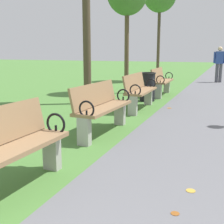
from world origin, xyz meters
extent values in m
cube|color=#93704C|center=(-0.45, 2.55, 0.47)|extent=(0.50, 1.62, 0.05)
cube|color=#A8A59E|center=(-0.42, 3.29, 0.23)|extent=(0.20, 0.13, 0.45)
torus|color=black|center=(-0.36, 3.30, 0.59)|extent=(0.27, 0.04, 0.27)
cylinder|color=black|center=(-0.36, 3.30, 0.51)|extent=(0.03, 0.03, 0.12)
cube|color=#93704C|center=(-0.45, 5.04, 0.47)|extent=(0.51, 1.62, 0.05)
cube|color=#93704C|center=(-0.64, 5.05, 0.70)|extent=(0.19, 1.60, 0.40)
cube|color=#A8A59E|center=(-0.48, 4.30, 0.23)|extent=(0.20, 0.13, 0.45)
cube|color=#A8A59E|center=(-0.42, 5.78, 0.23)|extent=(0.20, 0.13, 0.45)
torus|color=black|center=(-0.42, 4.28, 0.59)|extent=(0.27, 0.04, 0.27)
cylinder|color=black|center=(-0.42, 4.28, 0.51)|extent=(0.03, 0.03, 0.12)
torus|color=black|center=(-0.36, 5.80, 0.59)|extent=(0.27, 0.04, 0.27)
cylinder|color=black|center=(-0.36, 5.80, 0.51)|extent=(0.03, 0.03, 0.12)
cube|color=#93704C|center=(-0.45, 7.45, 0.47)|extent=(0.46, 1.61, 0.05)
cube|color=#93704C|center=(-0.64, 7.45, 0.70)|extent=(0.14, 1.60, 0.40)
cube|color=#A8A59E|center=(-0.44, 6.71, 0.23)|extent=(0.20, 0.12, 0.45)
cube|color=#A8A59E|center=(-0.46, 8.19, 0.23)|extent=(0.20, 0.12, 0.45)
torus|color=black|center=(-0.38, 6.69, 0.59)|extent=(0.27, 0.03, 0.27)
cylinder|color=black|center=(-0.38, 6.69, 0.51)|extent=(0.03, 0.03, 0.12)
torus|color=black|center=(-0.40, 8.21, 0.59)|extent=(0.27, 0.03, 0.27)
cylinder|color=black|center=(-0.40, 8.21, 0.51)|extent=(0.03, 0.03, 0.12)
cube|color=#93704C|center=(-0.45, 10.05, 0.47)|extent=(0.47, 1.61, 0.05)
cube|color=#93704C|center=(-0.64, 10.05, 0.70)|extent=(0.15, 1.60, 0.40)
cube|color=#A8A59E|center=(-0.44, 9.31, 0.23)|extent=(0.20, 0.12, 0.45)
cube|color=#A8A59E|center=(-0.46, 10.79, 0.23)|extent=(0.20, 0.12, 0.45)
torus|color=black|center=(-0.38, 9.29, 0.59)|extent=(0.27, 0.03, 0.27)
cylinder|color=black|center=(-0.38, 9.29, 0.51)|extent=(0.03, 0.03, 0.12)
torus|color=black|center=(-0.40, 10.81, 0.59)|extent=(0.27, 0.03, 0.27)
cylinder|color=black|center=(-0.40, 10.81, 0.51)|extent=(0.03, 0.03, 0.12)
cylinder|color=#4C3D2D|center=(-2.10, 7.76, 1.75)|extent=(0.21, 0.21, 3.50)
cylinder|color=brown|center=(-1.76, 10.16, 1.44)|extent=(0.15, 0.15, 2.88)
cylinder|color=#4C3D2D|center=(-1.68, 14.66, 1.75)|extent=(0.14, 0.14, 3.51)
cylinder|color=#4C4C56|center=(1.02, 14.97, 0.45)|extent=(0.14, 0.14, 0.85)
cylinder|color=#4C4C56|center=(1.18, 14.99, 0.45)|extent=(0.14, 0.14, 0.85)
cube|color=#2D4799|center=(1.10, 14.98, 1.15)|extent=(0.36, 0.25, 0.56)
sphere|color=beige|center=(1.10, 14.98, 1.54)|extent=(0.20, 0.20, 0.20)
cylinder|color=#2D4799|center=(0.88, 14.96, 1.15)|extent=(0.09, 0.09, 0.52)
cylinder|color=black|center=(-0.65, 8.80, 0.40)|extent=(0.44, 0.44, 0.80)
torus|color=black|center=(-0.65, 8.80, 0.82)|extent=(0.48, 0.48, 0.04)
cylinder|color=#93511E|center=(1.21, 2.74, 0.02)|extent=(0.10, 0.10, 0.00)
cylinder|color=#93511E|center=(-1.84, 9.23, 0.00)|extent=(0.12, 0.12, 0.00)
cylinder|color=#AD6B23|center=(0.20, 7.78, 0.02)|extent=(0.14, 0.14, 0.00)
cylinder|color=brown|center=(-1.08, 3.10, 0.00)|extent=(0.13, 0.13, 0.00)
cylinder|color=brown|center=(-0.93, 3.97, 0.00)|extent=(0.11, 0.11, 0.00)
cylinder|color=gold|center=(1.29, 3.26, 0.02)|extent=(0.14, 0.14, 0.00)
cylinder|color=#93511E|center=(-1.57, 11.39, 0.00)|extent=(0.12, 0.12, 0.00)
camera|label=1|loc=(1.58, 0.23, 1.47)|focal=48.13mm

